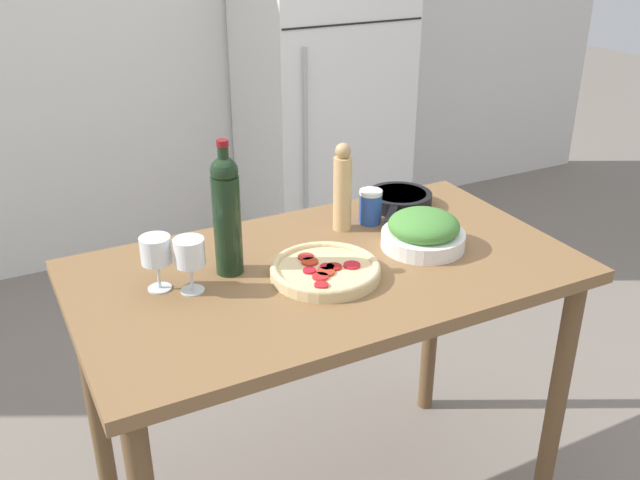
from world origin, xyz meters
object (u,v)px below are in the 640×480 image
at_px(wine_bottle, 227,213).
at_px(salad_bowl, 423,232).
at_px(cast_iron_skillet, 399,199).
at_px(salt_canister, 370,207).
at_px(wine_glass_far, 156,253).
at_px(homemade_pizza, 325,270).
at_px(refrigerator, 321,91).
at_px(wine_glass_near, 190,255).
at_px(pepper_mill, 342,188).

relative_size(wine_bottle, salad_bowl, 1.53).
bearing_deg(wine_bottle, cast_iron_skillet, 14.95).
bearing_deg(salt_canister, salad_bowl, -77.91).
xyz_separation_m(wine_glass_far, homemade_pizza, (0.40, -0.13, -0.08)).
distance_m(salad_bowl, homemade_pizza, 0.33).
bearing_deg(cast_iron_skillet, salad_bowl, -110.15).
bearing_deg(wine_bottle, wine_glass_far, -178.20).
bearing_deg(refrigerator, cast_iron_skillet, -108.54).
relative_size(wine_glass_near, salad_bowl, 0.61).
bearing_deg(wine_glass_far, wine_bottle, 1.80).
relative_size(wine_glass_near, homemade_pizza, 0.50).
bearing_deg(homemade_pizza, refrigerator, 63.01).
xyz_separation_m(refrigerator, homemade_pizza, (-0.95, -1.86, 0.04)).
bearing_deg(pepper_mill, homemade_pizza, -127.10).
xyz_separation_m(refrigerator, wine_glass_far, (-1.35, -1.73, 0.13)).
bearing_deg(wine_glass_near, salad_bowl, -4.86).
bearing_deg(wine_glass_far, pepper_mill, 10.57).
bearing_deg(homemade_pizza, wine_bottle, 146.92).
distance_m(refrigerator, wine_glass_near, 2.19).
distance_m(pepper_mill, salad_bowl, 0.27).
xyz_separation_m(wine_glass_near, salt_canister, (0.61, 0.16, -0.05)).
height_order(wine_glass_near, wine_glass_far, same).
xyz_separation_m(wine_bottle, homemade_pizza, (0.21, -0.14, -0.15)).
distance_m(homemade_pizza, cast_iron_skillet, 0.53).
bearing_deg(salt_canister, wine_glass_far, -170.97).
height_order(wine_glass_far, cast_iron_skillet, wine_glass_far).
bearing_deg(refrigerator, salt_canister, -112.43).
bearing_deg(cast_iron_skillet, pepper_mill, -164.63).
height_order(wine_glass_near, cast_iron_skillet, wine_glass_near).
bearing_deg(salad_bowl, wine_glass_near, 175.14).
xyz_separation_m(salad_bowl, salt_canister, (-0.05, 0.21, 0.00)).
relative_size(homemade_pizza, salt_canister, 2.75).
relative_size(refrigerator, salad_bowl, 7.51).
distance_m(wine_bottle, cast_iron_skillet, 0.68).
height_order(salt_canister, cast_iron_skillet, salt_canister).
bearing_deg(wine_glass_near, cast_iron_skillet, 16.50).
height_order(pepper_mill, cast_iron_skillet, pepper_mill).
xyz_separation_m(wine_glass_far, cast_iron_skillet, (0.83, 0.18, -0.08)).
bearing_deg(wine_glass_far, cast_iron_skillet, 12.01).
height_order(refrigerator, wine_glass_far, refrigerator).
bearing_deg(wine_bottle, salt_canister, 11.79).
relative_size(wine_glass_far, homemade_pizza, 0.50).
relative_size(pepper_mill, cast_iron_skillet, 0.95).
bearing_deg(refrigerator, pepper_mill, -115.29).
height_order(wine_glass_near, salt_canister, wine_glass_near).
bearing_deg(wine_glass_near, wine_bottle, 24.30).
xyz_separation_m(pepper_mill, homemade_pizza, (-0.18, -0.24, -0.11)).
distance_m(refrigerator, pepper_mill, 1.80).
xyz_separation_m(wine_glass_far, pepper_mill, (0.58, 0.11, 0.03)).
bearing_deg(salad_bowl, homemade_pizza, -175.20).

